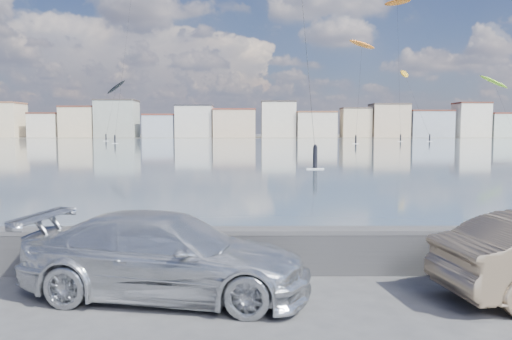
{
  "coord_description": "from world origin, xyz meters",
  "views": [
    {
      "loc": [
        0.91,
        -8.05,
        3.18
      ],
      "look_at": [
        1.0,
        4.0,
        2.2
      ],
      "focal_mm": 35.0,
      "sensor_mm": 36.0,
      "label": 1
    }
  ],
  "objects": [
    {
      "name": "seawall",
      "position": [
        0.0,
        2.7,
        0.58
      ],
      "size": [
        400.0,
        0.36,
        1.08
      ],
      "color": "#28282B",
      "rests_on": "ground"
    },
    {
      "name": "kitesurfer_7",
      "position": [
        -38.87,
        138.69,
        15.11
      ],
      "size": [
        7.03,
        14.52,
        17.74
      ],
      "color": "black",
      "rests_on": "ground"
    },
    {
      "name": "ground",
      "position": [
        0.0,
        0.0,
        0.0
      ],
      "size": [
        700.0,
        700.0,
        0.0
      ],
      "primitive_type": "plane",
      "color": "#333335",
      "rests_on": "ground"
    },
    {
      "name": "kitesurfer_8",
      "position": [
        43.75,
        133.26,
        18.38
      ],
      "size": [
        5.93,
        15.72,
        20.71
      ],
      "color": "#BF8C19",
      "rests_on": "ground"
    },
    {
      "name": "kitesurfer_15",
      "position": [
        80.15,
        156.59,
        18.55
      ],
      "size": [
        9.03,
        17.78,
        21.54
      ],
      "color": "#8CD826",
      "rests_on": "ground"
    },
    {
      "name": "kitesurfer_3",
      "position": [
        26.93,
        112.0,
        22.96
      ],
      "size": [
        8.51,
        15.2,
        24.31
      ],
      "color": "orange",
      "rests_on": "ground"
    },
    {
      "name": "car_silver",
      "position": [
        -0.71,
        1.28,
        0.79
      ],
      "size": [
        5.77,
        3.11,
        1.59
      ],
      "primitive_type": "imported",
      "rotation": [
        0.0,
        0.0,
        1.4
      ],
      "color": "silver",
      "rests_on": "ground"
    },
    {
      "name": "far_buildings",
      "position": [
        1.31,
        186.0,
        6.03
      ],
      "size": [
        240.79,
        13.26,
        14.6
      ],
      "color": "#B2B7C6",
      "rests_on": "ground"
    },
    {
      "name": "bay_water",
      "position": [
        0.0,
        91.5,
        0.01
      ],
      "size": [
        500.0,
        177.0,
        0.0
      ],
      "primitive_type": "cube",
      "color": "#2C4151",
      "rests_on": "ground"
    },
    {
      "name": "far_shore_strip",
      "position": [
        0.0,
        200.0,
        0.01
      ],
      "size": [
        500.0,
        60.0,
        0.0
      ],
      "primitive_type": "cube",
      "color": "#4C473D",
      "rests_on": "ground"
    },
    {
      "name": "kitesurfer_14",
      "position": [
        39.5,
        127.45,
        36.32
      ],
      "size": [
        6.99,
        10.65,
        37.88
      ],
      "color": "orange",
      "rests_on": "ground"
    }
  ]
}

